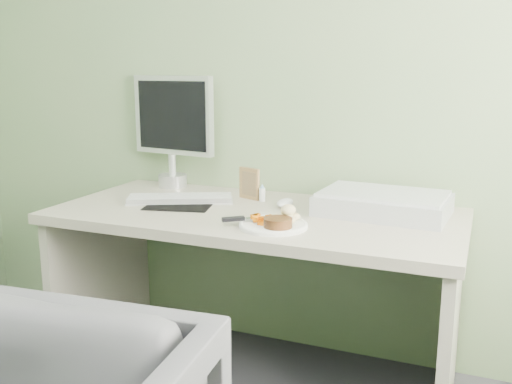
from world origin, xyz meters
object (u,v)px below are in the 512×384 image
at_px(plate, 273,226).
at_px(scanner, 383,205).
at_px(monitor, 173,125).
at_px(desk, 255,255).

distance_m(plate, scanner, 0.47).
bearing_deg(scanner, monitor, 174.77).
distance_m(desk, plate, 0.31).
height_order(plate, monitor, monitor).
bearing_deg(plate, desk, 127.78).
xyz_separation_m(desk, monitor, (-0.55, 0.31, 0.48)).
distance_m(plate, monitor, 0.91).
relative_size(desk, plate, 6.53).
distance_m(desk, scanner, 0.54).
bearing_deg(plate, scanner, 45.88).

